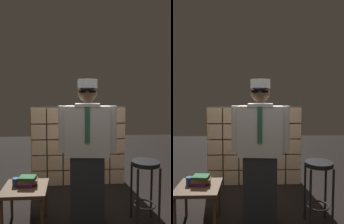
{
  "view_description": "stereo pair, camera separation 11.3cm",
  "coord_description": "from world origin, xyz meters",
  "views": [
    {
      "loc": [
        -0.17,
        -2.42,
        1.61
      ],
      "look_at": [
        0.03,
        0.3,
        1.38
      ],
      "focal_mm": 36.39,
      "sensor_mm": 36.0,
      "label": 1
    },
    {
      "loc": [
        -0.06,
        -2.43,
        1.61
      ],
      "look_at": [
        0.03,
        0.3,
        1.38
      ],
      "focal_mm": 36.39,
      "sensor_mm": 36.0,
      "label": 2
    }
  ],
  "objects": [
    {
      "name": "glass_block_wall",
      "position": [
        0.0,
        1.49,
        0.67
      ],
      "size": [
        1.66,
        0.1,
        1.39
      ],
      "color": "#E0B78C",
      "rests_on": "ground"
    },
    {
      "name": "standing_person",
      "position": [
        0.05,
        0.27,
        0.93
      ],
      "size": [
        0.71,
        0.32,
        1.78
      ],
      "rotation": [
        0.0,
        0.0,
        -0.09
      ],
      "color": "#28282D",
      "rests_on": "ground"
    },
    {
      "name": "bar_stool",
      "position": [
        0.76,
        0.21,
        0.58
      ],
      "size": [
        0.34,
        0.34,
        0.79
      ],
      "color": "black",
      "rests_on": "ground"
    },
    {
      "name": "coffee_mug",
      "position": [
        -0.81,
        0.28,
        0.54
      ],
      "size": [
        0.13,
        0.08,
        0.09
      ],
      "color": "navy",
      "rests_on": "side_table"
    },
    {
      "name": "side_table",
      "position": [
        -0.69,
        0.24,
        0.43
      ],
      "size": [
        0.52,
        0.52,
        0.49
      ],
      "color": "#513823",
      "rests_on": "ground"
    },
    {
      "name": "book_stack",
      "position": [
        -0.68,
        0.28,
        0.55
      ],
      "size": [
        0.25,
        0.2,
        0.12
      ],
      "color": "#591E66",
      "rests_on": "side_table"
    }
  ]
}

